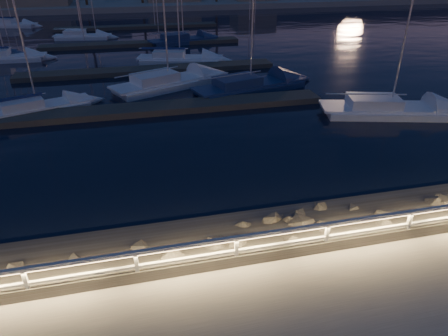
{
  "coord_description": "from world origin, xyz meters",
  "views": [
    {
      "loc": [
        -1.55,
        -9.22,
        8.53
      ],
      "look_at": [
        1.55,
        4.0,
        1.23
      ],
      "focal_mm": 32.0,
      "sensor_mm": 36.0,
      "label": 1
    }
  ],
  "objects_px": {
    "sailboat_c": "(166,82)",
    "sailboat_k": "(182,40)",
    "sailboat_m": "(11,24)",
    "sailboat_n": "(81,36)",
    "sailboat_d": "(387,108)",
    "sailboat_g": "(178,58)",
    "guard_rail": "(202,249)",
    "sailboat_b": "(34,108)",
    "sailboat_j": "(3,57)",
    "sailboat_h": "(248,85)"
  },
  "relations": [
    {
      "from": "sailboat_c",
      "to": "sailboat_k",
      "type": "distance_m",
      "value": 17.29
    },
    {
      "from": "sailboat_h",
      "to": "sailboat_k",
      "type": "height_order",
      "value": "sailboat_h"
    },
    {
      "from": "sailboat_n",
      "to": "sailboat_b",
      "type": "bearing_deg",
      "value": -82.85
    },
    {
      "from": "sailboat_h",
      "to": "sailboat_k",
      "type": "xyz_separation_m",
      "value": [
        -2.36,
        19.15,
        -0.01
      ]
    },
    {
      "from": "sailboat_k",
      "to": "sailboat_m",
      "type": "xyz_separation_m",
      "value": [
        -21.82,
        16.96,
        -0.0
      ]
    },
    {
      "from": "guard_rail",
      "to": "sailboat_g",
      "type": "height_order",
      "value": "sailboat_g"
    },
    {
      "from": "sailboat_j",
      "to": "sailboat_n",
      "type": "distance_m",
      "value": 11.96
    },
    {
      "from": "sailboat_b",
      "to": "sailboat_j",
      "type": "xyz_separation_m",
      "value": [
        -5.47,
        15.94,
        0.02
      ]
    },
    {
      "from": "sailboat_j",
      "to": "sailboat_n",
      "type": "bearing_deg",
      "value": 59.31
    },
    {
      "from": "guard_rail",
      "to": "sailboat_b",
      "type": "height_order",
      "value": "sailboat_b"
    },
    {
      "from": "sailboat_m",
      "to": "sailboat_n",
      "type": "distance_m",
      "value": 15.5
    },
    {
      "from": "sailboat_d",
      "to": "sailboat_k",
      "type": "distance_m",
      "value": 27.74
    },
    {
      "from": "sailboat_n",
      "to": "guard_rail",
      "type": "bearing_deg",
      "value": -71.89
    },
    {
      "from": "sailboat_g",
      "to": "sailboat_m",
      "type": "bearing_deg",
      "value": 143.23
    },
    {
      "from": "sailboat_b",
      "to": "sailboat_j",
      "type": "distance_m",
      "value": 16.86
    },
    {
      "from": "sailboat_b",
      "to": "sailboat_h",
      "type": "relative_size",
      "value": 0.76
    },
    {
      "from": "sailboat_b",
      "to": "sailboat_h",
      "type": "distance_m",
      "value": 14.82
    },
    {
      "from": "sailboat_g",
      "to": "sailboat_k",
      "type": "relative_size",
      "value": 1.0
    },
    {
      "from": "sailboat_c",
      "to": "sailboat_j",
      "type": "distance_m",
      "value": 18.79
    },
    {
      "from": "sailboat_b",
      "to": "sailboat_j",
      "type": "height_order",
      "value": "sailboat_j"
    },
    {
      "from": "sailboat_b",
      "to": "sailboat_j",
      "type": "relative_size",
      "value": 0.94
    },
    {
      "from": "sailboat_b",
      "to": "sailboat_m",
      "type": "distance_m",
      "value": 38.83
    },
    {
      "from": "sailboat_b",
      "to": "sailboat_k",
      "type": "relative_size",
      "value": 0.85
    },
    {
      "from": "sailboat_k",
      "to": "sailboat_h",
      "type": "bearing_deg",
      "value": -97.73
    },
    {
      "from": "sailboat_g",
      "to": "sailboat_j",
      "type": "bearing_deg",
      "value": -179.48
    },
    {
      "from": "sailboat_g",
      "to": "sailboat_j",
      "type": "distance_m",
      "value": 16.81
    },
    {
      "from": "sailboat_g",
      "to": "sailboat_b",
      "type": "bearing_deg",
      "value": -117.43
    },
    {
      "from": "sailboat_c",
      "to": "sailboat_k",
      "type": "xyz_separation_m",
      "value": [
        3.54,
        16.93,
        -0.03
      ]
    },
    {
      "from": "sailboat_g",
      "to": "sailboat_k",
      "type": "height_order",
      "value": "sailboat_k"
    },
    {
      "from": "sailboat_k",
      "to": "sailboat_m",
      "type": "height_order",
      "value": "sailboat_k"
    },
    {
      "from": "sailboat_g",
      "to": "sailboat_h",
      "type": "distance_m",
      "value": 10.83
    },
    {
      "from": "sailboat_k",
      "to": "sailboat_c",
      "type": "bearing_deg",
      "value": -116.54
    },
    {
      "from": "sailboat_d",
      "to": "sailboat_m",
      "type": "relative_size",
      "value": 1.3
    },
    {
      "from": "guard_rail",
      "to": "sailboat_j",
      "type": "height_order",
      "value": "sailboat_j"
    },
    {
      "from": "sailboat_n",
      "to": "sailboat_g",
      "type": "bearing_deg",
      "value": -46.53
    },
    {
      "from": "sailboat_c",
      "to": "sailboat_n",
      "type": "xyz_separation_m",
      "value": [
        -7.97,
        22.32,
        -0.06
      ]
    },
    {
      "from": "sailboat_m",
      "to": "sailboat_n",
      "type": "bearing_deg",
      "value": -33.46
    },
    {
      "from": "sailboat_d",
      "to": "sailboat_h",
      "type": "height_order",
      "value": "sailboat_h"
    },
    {
      "from": "sailboat_h",
      "to": "sailboat_j",
      "type": "relative_size",
      "value": 1.23
    },
    {
      "from": "guard_rail",
      "to": "sailboat_m",
      "type": "relative_size",
      "value": 3.86
    },
    {
      "from": "sailboat_g",
      "to": "sailboat_m",
      "type": "relative_size",
      "value": 1.18
    },
    {
      "from": "sailboat_d",
      "to": "sailboat_g",
      "type": "height_order",
      "value": "sailboat_d"
    },
    {
      "from": "sailboat_b",
      "to": "sailboat_m",
      "type": "relative_size",
      "value": 1.01
    },
    {
      "from": "guard_rail",
      "to": "sailboat_c",
      "type": "distance_m",
      "value": 21.2
    },
    {
      "from": "sailboat_d",
      "to": "sailboat_j",
      "type": "distance_m",
      "value": 34.74
    },
    {
      "from": "sailboat_d",
      "to": "sailboat_g",
      "type": "xyz_separation_m",
      "value": [
        -11.23,
        16.95,
        -0.01
      ]
    },
    {
      "from": "guard_rail",
      "to": "sailboat_h",
      "type": "distance_m",
      "value": 20.19
    },
    {
      "from": "sailboat_n",
      "to": "sailboat_m",
      "type": "bearing_deg",
      "value": 140.76
    },
    {
      "from": "sailboat_j",
      "to": "sailboat_n",
      "type": "relative_size",
      "value": 1.08
    },
    {
      "from": "sailboat_c",
      "to": "sailboat_b",
      "type": "bearing_deg",
      "value": 178.61
    }
  ]
}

